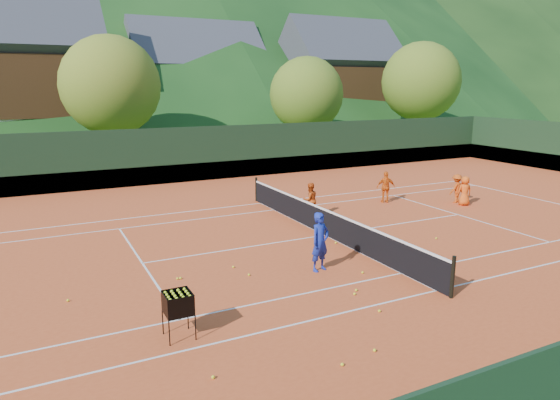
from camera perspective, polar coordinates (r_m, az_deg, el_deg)
name	(u,v)px	position (r m, az deg, el deg)	size (l,w,h in m)	color
ground	(325,236)	(17.82, 5.17, -4.08)	(400.00, 400.00, 0.00)	#30541A
clay_court	(325,235)	(17.81, 5.17, -4.05)	(40.00, 24.00, 0.02)	#C94A20
coach	(320,242)	(14.25, 4.60, -4.79)	(0.62, 0.41, 1.71)	#182A9D
student_a	(310,200)	(20.08, 3.44, 0.02)	(0.67, 0.53, 1.39)	#CF4912
student_b	(386,187)	(22.98, 12.00, 1.46)	(0.83, 0.35, 1.42)	orange
student_c	(465,191)	(23.42, 20.35, 0.99)	(0.64, 0.42, 1.31)	#F75B16
student_d	(457,188)	(23.86, 19.53, 1.25)	(0.84, 0.48, 1.30)	#CC4B12
tennis_ball_1	(249,275)	(14.09, -3.56, -8.52)	(0.07, 0.07, 0.07)	yellow
tennis_ball_2	(362,246)	(16.68, 9.35, -5.21)	(0.07, 0.07, 0.07)	yellow
tennis_ball_3	(177,278)	(14.09, -11.64, -8.78)	(0.07, 0.07, 0.07)	yellow
tennis_ball_5	(379,311)	(12.19, 11.28, -12.33)	(0.07, 0.07, 0.07)	yellow
tennis_ball_6	(378,237)	(17.71, 11.18, -4.21)	(0.07, 0.07, 0.07)	yellow
tennis_ball_7	(68,300)	(13.54, -23.08, -10.51)	(0.07, 0.07, 0.07)	yellow
tennis_ball_8	(213,377)	(9.66, -7.65, -19.43)	(0.07, 0.07, 0.07)	yellow
tennis_ball_9	(356,290)	(13.22, 8.70, -10.15)	(0.07, 0.07, 0.07)	yellow
tennis_ball_11	(233,267)	(14.70, -5.36, -7.62)	(0.07, 0.07, 0.07)	yellow
tennis_ball_13	(181,278)	(14.10, -11.30, -8.75)	(0.07, 0.07, 0.07)	yellow
tennis_ball_14	(375,350)	(10.56, 10.76, -16.51)	(0.07, 0.07, 0.07)	yellow
tennis_ball_15	(355,294)	(12.99, 8.51, -10.56)	(0.07, 0.07, 0.07)	yellow
tennis_ball_16	(363,273)	(14.41, 9.42, -8.18)	(0.07, 0.07, 0.07)	yellow
tennis_ball_17	(501,365)	(10.76, 23.89, -16.89)	(0.07, 0.07, 0.07)	yellow
tennis_ball_18	(342,364)	(10.01, 7.13, -18.15)	(0.07, 0.07, 0.07)	yellow
tennis_ball_19	(336,243)	(16.90, 6.39, -4.88)	(0.07, 0.07, 0.07)	yellow
tennis_ball_20	(436,238)	(18.10, 17.42, -4.19)	(0.07, 0.07, 0.07)	yellow
court_lines	(325,235)	(17.81, 5.17, -4.01)	(23.83, 11.03, 0.00)	silver
tennis_net	(325,222)	(17.67, 5.21, -2.47)	(0.10, 12.07, 1.10)	black
perimeter_fence	(326,201)	(17.49, 5.26, -0.11)	(40.40, 24.24, 3.00)	black
ball_hopper	(178,304)	(10.81, -11.59, -11.58)	(0.57, 0.57, 1.00)	black
chalet_left	(9,79)	(44.45, -28.56, 12.01)	(13.80, 9.93, 12.92)	beige
chalet_mid	(196,88)	(50.72, -9.63, 12.56)	(12.65, 8.82, 11.45)	beige
chalet_right	(338,85)	(53.09, 6.69, 12.95)	(11.50, 8.82, 11.91)	beige
tree_b	(111,85)	(34.81, -18.77, 12.29)	(6.40, 6.40, 8.40)	#3F2819
tree_c	(307,94)	(38.49, 3.08, 11.97)	(5.60, 5.60, 7.35)	#402819
tree_d	(421,82)	(46.36, 15.79, 12.89)	(6.80, 6.80, 8.93)	#3E2919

